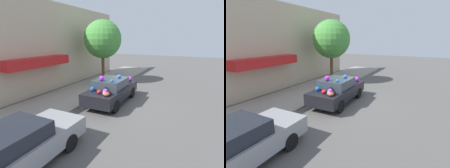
# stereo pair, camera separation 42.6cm
# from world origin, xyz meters

# --- Properties ---
(ground_plane) EXTENTS (60.00, 60.00, 0.00)m
(ground_plane) POSITION_xyz_m (0.00, 0.00, 0.00)
(ground_plane) COLOR #565451
(sidewalk_curb) EXTENTS (24.00, 3.20, 0.12)m
(sidewalk_curb) POSITION_xyz_m (0.00, 2.70, 0.06)
(sidewalk_curb) COLOR gray
(sidewalk_curb) RESTS_ON ground
(building_facade) EXTENTS (18.00, 1.20, 5.94)m
(building_facade) POSITION_xyz_m (-0.07, 4.91, 2.92)
(building_facade) COLOR #C6B293
(building_facade) RESTS_ON ground
(street_tree) EXTENTS (2.96, 2.96, 4.85)m
(street_tree) POSITION_xyz_m (3.75, 2.67, 3.48)
(street_tree) COLOR brown
(street_tree) RESTS_ON sidewalk_curb
(fire_hydrant) EXTENTS (0.20, 0.20, 0.70)m
(fire_hydrant) POSITION_xyz_m (1.74, 1.48, 0.46)
(fire_hydrant) COLOR gold
(fire_hydrant) RESTS_ON sidewalk_curb
(art_car) EXTENTS (4.10, 1.81, 1.68)m
(art_car) POSITION_xyz_m (-0.05, -0.05, 0.75)
(art_car) COLOR black
(art_car) RESTS_ON ground
(parked_car_plain) EXTENTS (4.35, 1.75, 1.32)m
(parked_car_plain) POSITION_xyz_m (-6.02, -0.12, 0.69)
(parked_car_plain) COLOR gray
(parked_car_plain) RESTS_ON ground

